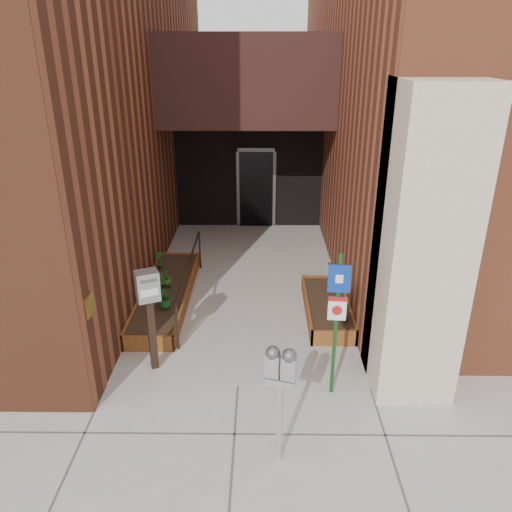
{
  "coord_description": "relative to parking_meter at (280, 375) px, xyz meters",
  "views": [
    {
      "loc": [
        0.34,
        -6.15,
        4.79
      ],
      "look_at": [
        0.26,
        1.8,
        1.38
      ],
      "focal_mm": 35.0,
      "sensor_mm": 36.0,
      "label": 1
    }
  ],
  "objects": [
    {
      "name": "shrub_left_b",
      "position": [
        -2.23,
        4.05,
        -0.8
      ],
      "size": [
        0.26,
        0.26,
        0.33
      ],
      "primitive_type": "imported",
      "rotation": [
        0.0,
        0.0,
        2.32
      ],
      "color": "#1D5117",
      "rests_on": "planter_left"
    },
    {
      "name": "shrub_right_a",
      "position": [
        1.21,
        2.91,
        -0.78
      ],
      "size": [
        0.29,
        0.29,
        0.37
      ],
      "primitive_type": "imported",
      "rotation": [
        0.0,
        0.0,
        0.88
      ],
      "color": "#225819",
      "rests_on": "planter_right"
    },
    {
      "name": "sign_post",
      "position": [
        0.82,
        1.3,
        0.11
      ],
      "size": [
        0.31,
        0.08,
        2.23
      ],
      "color": "#163D17",
      "rests_on": "ground"
    },
    {
      "name": "shrub_right_c",
      "position": [
        1.28,
        4.51,
        -0.78
      ],
      "size": [
        0.4,
        0.4,
        0.37
      ],
      "primitive_type": "imported",
      "rotation": [
        0.0,
        0.0,
        4.51
      ],
      "color": "#28611B",
      "rests_on": "planter_right"
    },
    {
      "name": "planter_right",
      "position": [
        1.03,
        3.61,
        -1.13
      ],
      "size": [
        0.8,
        2.2,
        0.3
      ],
      "color": "brown",
      "rests_on": "ground"
    },
    {
      "name": "shrub_left_c",
      "position": [
        -2.11,
        4.23,
        -0.8
      ],
      "size": [
        0.26,
        0.26,
        0.33
      ],
      "primitive_type": "imported",
      "rotation": [
        0.0,
        0.0,
        3.93
      ],
      "color": "#2A611B",
      "rests_on": "planter_left"
    },
    {
      "name": "architecture",
      "position": [
        -0.76,
        8.3,
        3.72
      ],
      "size": [
        20.0,
        14.6,
        10.0
      ],
      "color": "brown",
      "rests_on": "ground"
    },
    {
      "name": "shrub_right_b",
      "position": [
        1.13,
        4.04,
        -0.8
      ],
      "size": [
        0.23,
        0.23,
        0.32
      ],
      "primitive_type": "imported",
      "rotation": [
        0.0,
        0.0,
        2.51
      ],
      "color": "#265D1A",
      "rests_on": "planter_right"
    },
    {
      "name": "payment_dropbox",
      "position": [
        -1.92,
        1.89,
        -0.05
      ],
      "size": [
        0.41,
        0.36,
        1.69
      ],
      "color": "black",
      "rests_on": "ground"
    },
    {
      "name": "parking_meter",
      "position": [
        0.0,
        0.0,
        0.0
      ],
      "size": [
        0.38,
        0.23,
        1.63
      ],
      "color": "#A8A8AA",
      "rests_on": "ground"
    },
    {
      "name": "handrail",
      "position": [
        -1.62,
        4.06,
        -0.52
      ],
      "size": [
        0.04,
        3.34,
        0.9
      ],
      "color": "black",
      "rests_on": "ground"
    },
    {
      "name": "ground",
      "position": [
        -0.57,
        1.41,
        -1.26
      ],
      "size": [
        80.0,
        80.0,
        0.0
      ],
      "primitive_type": "plane",
      "color": "#9E9991",
      "rests_on": "ground"
    },
    {
      "name": "planter_left",
      "position": [
        -2.12,
        4.11,
        -1.13
      ],
      "size": [
        0.9,
        3.6,
        0.3
      ],
      "color": "brown",
      "rests_on": "ground"
    },
    {
      "name": "shrub_left_d",
      "position": [
        -2.42,
        5.05,
        -0.77
      ],
      "size": [
        0.28,
        0.28,
        0.38
      ],
      "primitive_type": "imported",
      "rotation": [
        0.0,
        0.0,
        5.64
      ],
      "color": "#1B5719",
      "rests_on": "planter_left"
    },
    {
      "name": "shrub_left_a",
      "position": [
        -1.99,
        3.34,
        -0.76
      ],
      "size": [
        0.45,
        0.45,
        0.41
      ],
      "primitive_type": "imported",
      "rotation": [
        0.0,
        0.0,
        0.26
      ],
      "color": "#195A1E",
      "rests_on": "planter_left"
    }
  ]
}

